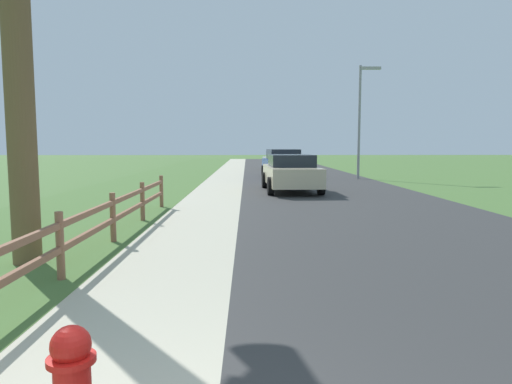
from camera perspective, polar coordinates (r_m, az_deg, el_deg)
ground_plane at (r=26.80m, az=-1.55°, el=1.84°), size 120.00×120.00×0.00m
road_asphalt at (r=28.99m, az=5.42°, el=2.12°), size 7.00×66.00×0.01m
curb_concrete at (r=28.98m, az=-7.46°, el=2.10°), size 6.00×66.00×0.01m
grass_verge at (r=29.18m, az=-10.39°, el=2.08°), size 5.00×66.00×0.00m
rail_fence at (r=8.06m, az=-19.69°, el=-3.78°), size 0.11×12.64×0.95m
parked_suv_beige at (r=18.64m, az=4.31°, el=2.40°), size 2.24×4.85×1.47m
parked_car_blue at (r=26.24m, az=3.28°, el=3.51°), size 2.29×5.03×1.62m
parked_car_silver at (r=35.20m, az=2.76°, el=3.98°), size 2.36×4.66×1.41m
street_lamp at (r=26.13m, az=12.87°, el=9.62°), size 1.17×0.20×6.13m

